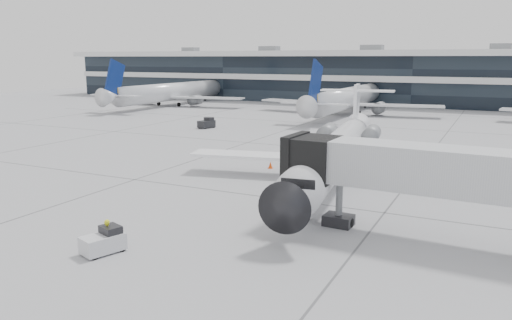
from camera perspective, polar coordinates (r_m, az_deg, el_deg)
The scene contains 10 objects.
ground at distance 36.02m, azimuth -1.31°, elevation -3.94°, with size 220.00×220.00×0.00m, color gray.
terminal at distance 114.01m, azimuth 18.26°, elevation 8.68°, with size 170.00×22.00×10.00m, color black.
bg_jet_left at distance 105.71m, azimuth -9.30°, elevation 6.21°, with size 32.00×40.00×9.60m, color silver, non-canonical shape.
bg_jet_center at distance 89.60m, azimuth 10.48°, elevation 5.22°, with size 32.00×40.00×9.60m, color silver, non-canonical shape.
regional_jet at distance 40.01m, azimuth 9.14°, elevation 1.03°, with size 24.46×30.52×7.05m.
jet_bridge at distance 27.56m, azimuth 21.45°, elevation -1.33°, with size 16.51×3.98×5.30m.
ramp_worker at distance 26.73m, azimuth -16.57°, elevation -8.18°, with size 0.60×0.39×1.64m, color #F7FB1A.
baggage_tug at distance 26.53m, azimuth -16.98°, elevation -8.89°, with size 1.83×2.35×1.31m.
traffic_cone at distance 44.35m, azimuth 1.66°, elevation -0.59°, with size 0.45×0.45×0.61m.
far_tug at distance 70.29m, azimuth -5.65°, elevation 4.20°, with size 1.87×2.57×1.47m.
Camera 1 is at (16.02, -30.78, 9.64)m, focal length 35.00 mm.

